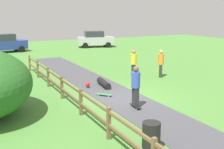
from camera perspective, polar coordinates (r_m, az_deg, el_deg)
ground_plane at (r=14.19m, az=1.89°, el=-4.73°), size 60.00×60.00×0.00m
asphalt_path at (r=14.18m, az=1.89°, el=-4.69°), size 2.40×28.00×0.02m
wooden_fence at (r=13.00m, az=-8.21°, el=-3.38°), size 0.12×18.12×1.10m
trash_bin at (r=9.03m, az=7.75°, el=-12.04°), size 0.56×0.56×0.90m
skater_riding at (r=12.55m, az=4.70°, el=-2.03°), size 0.41×0.81×1.85m
skater_fallen at (r=16.29m, az=-1.89°, el=-1.74°), size 1.35×1.66×0.36m
skateboard_loose at (r=14.51m, az=-1.55°, el=-3.98°), size 0.67×0.74×0.08m
bystander_orange at (r=18.80m, az=9.64°, el=2.42°), size 0.53×0.53×1.78m
bystander_yellow at (r=18.72m, az=4.28°, el=2.48°), size 0.48×0.48×1.76m
parked_car_blue at (r=32.03m, az=-20.39°, el=5.81°), size 4.44×2.58×1.92m
parked_car_silver at (r=34.71m, az=-3.34°, el=7.00°), size 4.49×2.76×1.92m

